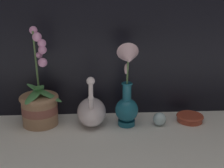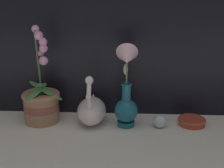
% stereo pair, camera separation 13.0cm
% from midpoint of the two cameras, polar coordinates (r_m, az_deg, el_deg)
% --- Properties ---
extents(ground_plane, '(2.80, 2.80, 0.00)m').
position_cam_midpoint_polar(ground_plane, '(1.27, -1.79, -9.08)').
color(ground_plane, silver).
extents(orchid_potted_plant, '(0.19, 0.20, 0.42)m').
position_cam_midpoint_polar(orchid_potted_plant, '(1.36, -15.78, -3.67)').
color(orchid_potted_plant, '#9E7556').
rests_on(orchid_potted_plant, ground_plane).
extents(swan_figurine, '(0.12, 0.21, 0.23)m').
position_cam_midpoint_polar(swan_figurine, '(1.34, -6.55, -4.84)').
color(swan_figurine, white).
rests_on(swan_figurine, ground_plane).
extents(blue_vase, '(0.10, 0.13, 0.36)m').
position_cam_midpoint_polar(blue_vase, '(1.28, -0.11, -1.97)').
color(blue_vase, '#195B75').
rests_on(blue_vase, ground_plane).
extents(glass_sphere, '(0.06, 0.06, 0.06)m').
position_cam_midpoint_polar(glass_sphere, '(1.33, 5.96, -6.43)').
color(glass_sphere, silver).
rests_on(glass_sphere, ground_plane).
extents(amber_dish, '(0.12, 0.12, 0.03)m').
position_cam_midpoint_polar(amber_dish, '(1.39, 11.48, -6.07)').
color(amber_dish, '#A8422D').
rests_on(amber_dish, ground_plane).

